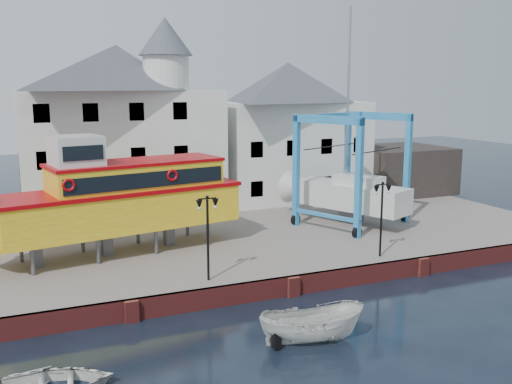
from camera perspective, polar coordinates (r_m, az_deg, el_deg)
name	(u,v)px	position (r m, az deg, el deg)	size (l,w,h in m)	color
ground	(293,296)	(28.92, 3.70, -10.33)	(140.00, 140.00, 0.00)	black
hardstanding	(219,234)	(38.43, -3.73, -4.23)	(44.00, 22.00, 1.00)	slate
quay_wall	(292,286)	(28.84, 3.61, -9.33)	(44.00, 0.47, 1.00)	maroon
building_white_main	(122,127)	(43.20, -13.30, 6.36)	(14.00, 8.30, 14.00)	silver
building_white_right	(287,131)	(48.18, 3.15, 6.15)	(12.00, 8.00, 11.20)	silver
shed_dark	(398,169)	(52.15, 14.01, 2.21)	(8.00, 7.00, 4.00)	black
lamp_post_left	(208,217)	(27.29, -4.87, -2.46)	(1.12, 0.32, 4.20)	black
lamp_post_right	(382,200)	(31.79, 12.50, -0.81)	(1.12, 0.32, 4.20)	black
tour_boat	(105,199)	(32.37, -14.82, -0.71)	(15.87, 6.44, 6.73)	#59595E
travel_lift	(341,187)	(39.78, 8.52, 0.45)	(8.24, 9.70, 14.39)	#1C649F
motorboat_a	(312,342)	(24.20, 5.59, -14.70)	(1.66, 4.40, 1.70)	silver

